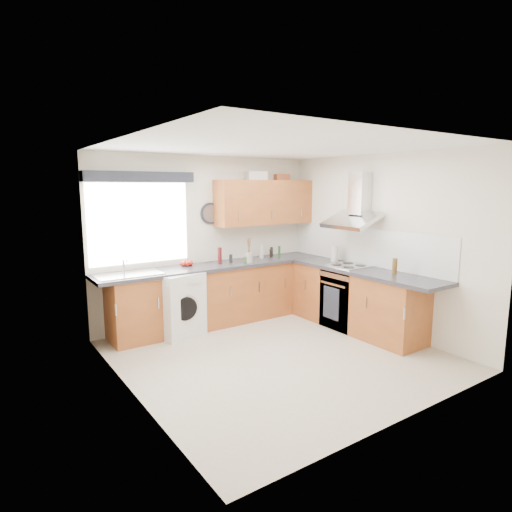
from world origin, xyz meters
TOP-DOWN VIEW (x-y plane):
  - ground_plane at (0.00, 0.00)m, footprint 3.60×3.60m
  - ceiling at (0.00, 0.00)m, footprint 3.60×3.60m
  - wall_back at (0.00, 1.80)m, footprint 3.60×0.02m
  - wall_front at (0.00, -1.80)m, footprint 3.60×0.02m
  - wall_left at (-1.80, 0.00)m, footprint 0.02×3.60m
  - wall_right at (1.80, 0.00)m, footprint 0.02×3.60m
  - window at (-1.05, 1.79)m, footprint 1.40×0.02m
  - window_blind at (-1.05, 1.70)m, footprint 1.50×0.18m
  - splashback at (1.79, 0.30)m, footprint 0.01×3.00m
  - base_cab_back at (-0.10, 1.51)m, footprint 3.00×0.58m
  - base_cab_corner at (1.50, 1.50)m, footprint 0.60×0.60m
  - base_cab_right at (1.51, 0.15)m, footprint 0.58×2.10m
  - worktop_back at (0.00, 1.50)m, footprint 3.60×0.62m
  - worktop_right at (1.50, 0.00)m, footprint 0.62×2.42m
  - sink at (-1.33, 1.50)m, footprint 0.84×0.46m
  - oven at (1.50, 0.30)m, footprint 0.56×0.58m
  - hob_plate at (1.50, 0.30)m, footprint 0.52×0.52m
  - extractor_hood at (1.60, 0.30)m, footprint 0.52×0.78m
  - upper_cabinets at (0.95, 1.62)m, footprint 1.70×0.35m
  - washing_machine at (-0.71, 1.40)m, footprint 0.72×0.70m
  - wall_clock at (0.05, 1.76)m, footprint 0.33×0.04m
  - casserole at (0.83, 1.72)m, footprint 0.35×0.27m
  - storage_box at (1.35, 1.72)m, footprint 0.26×0.23m
  - utensil_pot at (0.46, 1.35)m, footprint 0.14×0.14m
  - kitchen_roll at (1.62, 0.71)m, footprint 0.11×0.11m
  - tomato_cluster at (-0.43, 1.65)m, footprint 0.19×0.19m
  - jar_0 at (1.12, 1.67)m, footprint 0.04×0.04m
  - jar_1 at (0.41, 1.35)m, footprint 0.05×0.05m
  - jar_2 at (0.25, 1.52)m, footprint 0.05×0.05m
  - jar_3 at (1.05, 1.59)m, footprint 0.04×0.04m
  - jar_4 at (0.06, 1.53)m, footprint 0.06×0.06m
  - jar_5 at (1.10, 1.42)m, footprint 0.04×0.04m
  - jar_6 at (0.85, 1.57)m, footprint 0.07×0.07m
  - bottle_0 at (1.58, -0.44)m, footprint 0.06×0.06m

SIDE VIEW (x-z plane):
  - ground_plane at x=0.00m, z-range 0.00..0.00m
  - oven at x=1.50m, z-range 0.00..0.85m
  - base_cab_back at x=-0.10m, z-range 0.00..0.86m
  - base_cab_corner at x=1.50m, z-range 0.00..0.86m
  - base_cab_right at x=1.51m, z-range 0.00..0.86m
  - washing_machine at x=-0.71m, z-range 0.00..0.89m
  - worktop_back at x=0.00m, z-range 0.86..0.91m
  - worktop_right at x=1.50m, z-range 0.86..0.91m
  - hob_plate at x=1.50m, z-range 0.91..0.92m
  - tomato_cluster at x=-0.43m, z-range 0.91..0.98m
  - sink at x=-1.33m, z-range 0.90..1.00m
  - jar_1 at x=0.41m, z-range 0.91..1.00m
  - jar_2 at x=0.25m, z-range 0.91..1.03m
  - jar_3 at x=1.05m, z-range 0.91..1.04m
  - jar_0 at x=1.12m, z-range 0.91..1.06m
  - utensil_pot at x=0.46m, z-range 0.91..1.07m
  - jar_5 at x=1.10m, z-range 0.91..1.11m
  - bottle_0 at x=1.58m, z-range 0.91..1.12m
  - jar_6 at x=0.85m, z-range 0.91..1.12m
  - jar_4 at x=0.06m, z-range 0.91..1.15m
  - kitchen_roll at x=1.62m, z-range 0.91..1.15m
  - splashback at x=1.79m, z-range 0.91..1.45m
  - wall_back at x=0.00m, z-range 0.00..2.50m
  - wall_front at x=0.00m, z-range 0.00..2.50m
  - wall_left at x=-1.80m, z-range 0.00..2.50m
  - wall_right at x=1.80m, z-range 0.00..2.50m
  - window at x=-1.05m, z-range 1.00..2.10m
  - wall_clock at x=0.05m, z-range 1.48..1.81m
  - extractor_hood at x=1.60m, z-range 1.44..2.10m
  - upper_cabinets at x=0.95m, z-range 1.45..2.15m
  - window_blind at x=-1.05m, z-range 2.11..2.25m
  - storage_box at x=1.35m, z-range 2.15..2.25m
  - casserole at x=0.83m, z-range 2.15..2.29m
  - ceiling at x=0.00m, z-range 2.49..2.51m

